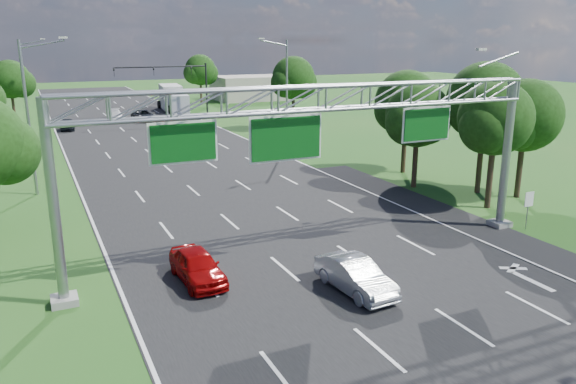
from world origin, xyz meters
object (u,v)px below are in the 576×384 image
sign_gantry (323,112)px  regulatory_sign (529,203)px  traffic_signal (180,77)px  red_coupe (197,266)px  silver_sedan (355,276)px  box_truck (172,98)px

sign_gantry → regulatory_sign: bearing=-4.8°
traffic_signal → red_coupe: 54.89m
regulatory_sign → red_coupe: (-18.08, 0.93, -0.82)m
sign_gantry → red_coupe: bearing=-179.1°
traffic_signal → silver_sedan: traffic_signal is taller
traffic_signal → silver_sedan: 57.48m
regulatory_sign → box_truck: (-4.40, 61.35, 0.22)m
box_truck → sign_gantry: bearing=-90.5°
sign_gantry → regulatory_sign: sign_gantry is taller
regulatory_sign → silver_sedan: 12.87m
silver_sedan → box_truck: box_truck is taller
silver_sedan → traffic_signal: bearing=78.0°
traffic_signal → regulatory_sign: bearing=-84.8°
silver_sedan → box_truck: size_ratio=0.43×
regulatory_sign → box_truck: box_truck is taller
regulatory_sign → traffic_signal: traffic_signal is taller
regulatory_sign → red_coupe: 18.12m
sign_gantry → box_truck: 61.04m
sign_gantry → regulatory_sign: size_ratio=11.19×
sign_gantry → box_truck: bearing=82.8°
box_truck → red_coupe: bearing=-96.0°
sign_gantry → box_truck: size_ratio=2.41×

